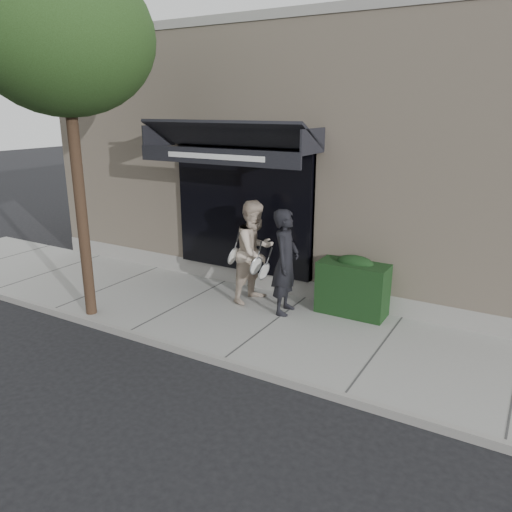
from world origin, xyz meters
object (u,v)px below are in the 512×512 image
Objects in this scene: street_tree at (64,39)px; pedestrian_front at (285,262)px; hedge at (353,286)px; pedestrian_back at (255,252)px.

pedestrian_front is (3.17, 1.92, -3.85)m from street_tree.
pedestrian_front is at bearing 31.22° from street_tree.
hedge is 1.38m from pedestrian_front.
pedestrian_front reaches higher than hedge.
pedestrian_front is 0.98× the size of pedestrian_back.
hedge is 0.21× the size of street_tree.
pedestrian_back is (-0.81, 0.25, 0.02)m from pedestrian_front.
street_tree is 5.35m from pedestrian_front.
hedge is 0.63× the size of pedestrian_back.
pedestrian_front is 0.84m from pedestrian_back.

